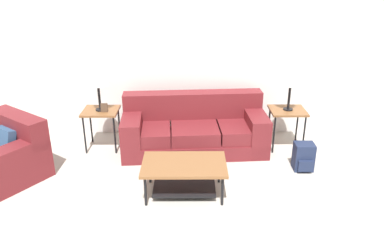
% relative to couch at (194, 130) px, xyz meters
% --- Properties ---
extents(wall_back, '(8.89, 0.06, 2.60)m').
position_rel_couch_xyz_m(wall_back, '(0.08, 0.62, 1.00)').
color(wall_back, white).
rests_on(wall_back, ground_plane).
extents(couch, '(2.16, 0.99, 0.82)m').
position_rel_couch_xyz_m(couch, '(0.00, 0.00, 0.00)').
color(couch, maroon).
rests_on(couch, ground_plane).
extents(armchair, '(1.32, 1.31, 0.80)m').
position_rel_couch_xyz_m(armchair, '(-2.49, -0.83, -0.01)').
color(armchair, maroon).
rests_on(armchair, ground_plane).
extents(coffee_table, '(1.01, 0.62, 0.41)m').
position_rel_couch_xyz_m(coffee_table, '(-0.13, -1.21, 0.01)').
color(coffee_table, brown).
rests_on(coffee_table, ground_plane).
extents(side_table_left, '(0.52, 0.46, 0.61)m').
position_rel_couch_xyz_m(side_table_left, '(-1.39, 0.04, 0.24)').
color(side_table_left, brown).
rests_on(side_table_left, ground_plane).
extents(side_table_right, '(0.52, 0.46, 0.61)m').
position_rel_couch_xyz_m(side_table_right, '(1.39, 0.04, 0.24)').
color(side_table_right, brown).
rests_on(side_table_right, ground_plane).
extents(table_lamp_left, '(0.32, 0.32, 0.61)m').
position_rel_couch_xyz_m(table_lamp_left, '(-1.39, 0.04, 0.80)').
color(table_lamp_left, black).
rests_on(table_lamp_left, side_table_left).
extents(table_lamp_right, '(0.32, 0.32, 0.61)m').
position_rel_couch_xyz_m(table_lamp_right, '(1.39, 0.04, 0.80)').
color(table_lamp_right, black).
rests_on(table_lamp_right, side_table_right).
extents(backpack, '(0.26, 0.28, 0.38)m').
position_rel_couch_xyz_m(backpack, '(1.48, -0.64, -0.11)').
color(backpack, '#1E2847').
rests_on(backpack, ground_plane).
extents(picture_frame, '(0.10, 0.04, 0.13)m').
position_rel_couch_xyz_m(picture_frame, '(-1.31, -0.03, 0.38)').
color(picture_frame, '#4C3828').
rests_on(picture_frame, side_table_left).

